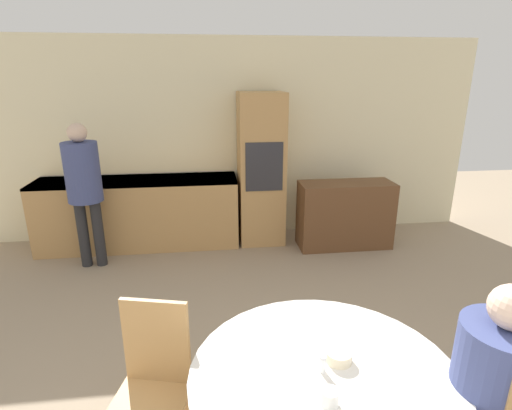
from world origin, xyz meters
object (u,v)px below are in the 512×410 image
(oven_unit, at_px, (261,169))
(person_seated, at_px, (498,395))
(dining_table, at_px, (322,405))
(person_standing, at_px, (84,181))
(cup, at_px, (330,398))
(bowl_near, at_px, (339,356))
(sideboard, at_px, (345,215))
(chair_far_left, at_px, (153,378))

(oven_unit, xyz_separation_m, person_seated, (0.60, -3.67, -0.25))
(dining_table, bearing_deg, person_standing, 122.75)
(cup, distance_m, bowl_near, 0.30)
(dining_table, height_order, bowl_near, bowl_near)
(oven_unit, height_order, person_seated, oven_unit)
(cup, bearing_deg, bowl_near, 64.13)
(cup, bearing_deg, person_standing, 120.55)
(sideboard, relative_size, person_seated, 0.93)
(chair_far_left, bearing_deg, sideboard, 67.63)
(person_seated, bearing_deg, person_standing, 130.11)
(person_seated, bearing_deg, oven_unit, 99.23)
(dining_table, relative_size, person_seated, 1.04)
(person_standing, bearing_deg, chair_far_left, -68.76)
(bowl_near, bearing_deg, person_seated, -22.98)
(oven_unit, bearing_deg, dining_table, -92.72)
(sideboard, xyz_separation_m, bowl_near, (-1.11, -3.04, 0.35))
(sideboard, xyz_separation_m, person_standing, (-3.08, -0.19, 0.59))
(cup, bearing_deg, chair_far_left, 147.95)
(dining_table, xyz_separation_m, person_seated, (0.76, -0.21, 0.17))
(oven_unit, xyz_separation_m, chair_far_left, (-1.03, -3.14, -0.43))
(chair_far_left, bearing_deg, bowl_near, -0.33)
(person_standing, bearing_deg, dining_table, -57.25)
(dining_table, xyz_separation_m, bowl_near, (0.09, 0.07, 0.23))
(chair_far_left, relative_size, bowl_near, 7.31)
(oven_unit, bearing_deg, person_seated, -80.77)
(dining_table, bearing_deg, oven_unit, 87.28)
(chair_far_left, xyz_separation_m, person_standing, (-1.01, 2.60, 0.48))
(dining_table, distance_m, bowl_near, 0.26)
(oven_unit, xyz_separation_m, person_standing, (-2.04, -0.54, 0.05))
(chair_far_left, bearing_deg, oven_unit, 86.06)
(cup, relative_size, bowl_near, 0.61)
(person_standing, height_order, bowl_near, person_standing)
(chair_far_left, xyz_separation_m, person_seated, (1.63, -0.53, 0.19))
(person_standing, distance_m, cup, 3.63)
(oven_unit, height_order, cup, oven_unit)
(person_seated, xyz_separation_m, person_standing, (-2.64, 3.13, 0.29))
(dining_table, xyz_separation_m, cup, (-0.04, -0.20, 0.24))
(sideboard, bearing_deg, cup, -110.59)
(chair_far_left, bearing_deg, dining_table, -6.00)
(person_standing, bearing_deg, person_seated, -49.89)
(cup, height_order, bowl_near, cup)
(oven_unit, bearing_deg, person_standing, -165.32)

